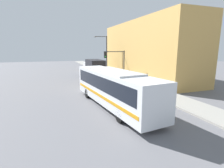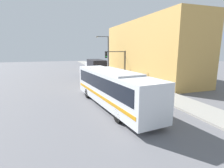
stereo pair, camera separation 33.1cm
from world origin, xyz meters
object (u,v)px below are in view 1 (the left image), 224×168
(street_lamp, at_px, (105,52))
(fire_hydrant, at_px, (142,85))
(delivery_truck, at_px, (94,67))
(traffic_light_pole, at_px, (117,60))
(city_bus, at_px, (113,86))
(parking_meter, at_px, (129,77))
(pedestrian_near_corner, at_px, (145,82))

(street_lamp, bearing_deg, fire_hydrant, -89.59)
(delivery_truck, relative_size, traffic_light_pole, 1.76)
(city_bus, xyz_separation_m, parking_meter, (5.57, 8.59, -0.81))
(delivery_truck, distance_m, fire_hydrant, 14.37)
(city_bus, bearing_deg, pedestrian_near_corner, 32.20)
(pedestrian_near_corner, bearing_deg, parking_meter, 98.93)
(delivery_truck, relative_size, fire_hydrant, 10.16)
(traffic_light_pole, bearing_deg, fire_hydrant, -79.63)
(street_lamp, bearing_deg, parking_meter, -89.44)
(city_bus, height_order, traffic_light_pole, traffic_light_pole)
(traffic_light_pole, height_order, street_lamp, street_lamp)
(fire_hydrant, height_order, traffic_light_pole, traffic_light_pole)
(fire_hydrant, height_order, pedestrian_near_corner, pedestrian_near_corner)
(fire_hydrant, distance_m, parking_meter, 3.85)
(parking_meter, xyz_separation_m, street_lamp, (-0.10, 10.58, 3.42))
(fire_hydrant, bearing_deg, traffic_light_pole, 100.37)
(city_bus, relative_size, pedestrian_near_corner, 7.55)
(city_bus, height_order, fire_hydrant, city_bus)
(city_bus, distance_m, pedestrian_near_corner, 7.92)
(city_bus, distance_m, fire_hydrant, 7.44)
(street_lamp, relative_size, pedestrian_near_corner, 4.56)
(city_bus, relative_size, parking_meter, 9.34)
(street_lamp, bearing_deg, city_bus, -105.92)
(fire_hydrant, distance_m, pedestrian_near_corner, 0.72)
(traffic_light_pole, relative_size, street_lamp, 0.63)
(city_bus, distance_m, traffic_light_pole, 11.60)
(parking_meter, bearing_deg, pedestrian_near_corner, -81.07)
(traffic_light_pole, xyz_separation_m, parking_meter, (1.06, -2.00, -2.30))
(city_bus, xyz_separation_m, pedestrian_near_corner, (6.15, 4.93, -0.88))
(fire_hydrant, bearing_deg, pedestrian_near_corner, 15.36)
(street_lamp, bearing_deg, pedestrian_near_corner, -87.27)
(pedestrian_near_corner, bearing_deg, city_bus, -141.29)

